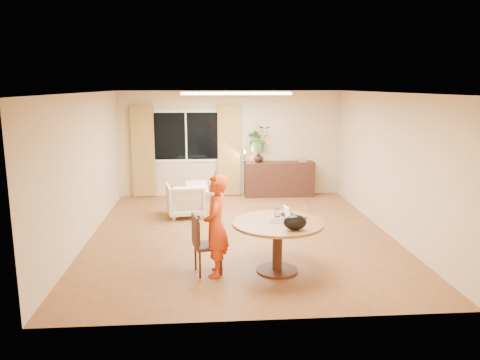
# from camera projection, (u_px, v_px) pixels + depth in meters

# --- Properties ---
(floor) EXTENTS (6.50, 6.50, 0.00)m
(floor) POSITION_uv_depth(u_px,v_px,m) (241.00, 234.00, 8.71)
(floor) COLOR brown
(floor) RESTS_ON ground
(ceiling) EXTENTS (6.50, 6.50, 0.00)m
(ceiling) POSITION_uv_depth(u_px,v_px,m) (241.00, 93.00, 8.19)
(ceiling) COLOR white
(ceiling) RESTS_ON wall_back
(wall_back) EXTENTS (5.50, 0.00, 5.50)m
(wall_back) POSITION_uv_depth(u_px,v_px,m) (231.00, 144.00, 11.63)
(wall_back) COLOR #D6BB8B
(wall_back) RESTS_ON floor
(wall_left) EXTENTS (0.00, 6.50, 6.50)m
(wall_left) POSITION_uv_depth(u_px,v_px,m) (86.00, 168.00, 8.25)
(wall_left) COLOR #D6BB8B
(wall_left) RESTS_ON floor
(wall_right) EXTENTS (0.00, 6.50, 6.50)m
(wall_right) POSITION_uv_depth(u_px,v_px,m) (389.00, 164.00, 8.65)
(wall_right) COLOR #D6BB8B
(wall_right) RESTS_ON floor
(window) EXTENTS (1.70, 0.03, 1.30)m
(window) POSITION_uv_depth(u_px,v_px,m) (186.00, 136.00, 11.49)
(window) COLOR white
(window) RESTS_ON wall_back
(curtain_left) EXTENTS (0.55, 0.08, 2.25)m
(curtain_left) POSITION_uv_depth(u_px,v_px,m) (143.00, 151.00, 11.41)
(curtain_left) COLOR olive
(curtain_left) RESTS_ON wall_back
(curtain_right) EXTENTS (0.55, 0.08, 2.25)m
(curtain_right) POSITION_uv_depth(u_px,v_px,m) (229.00, 150.00, 11.56)
(curtain_right) COLOR olive
(curtain_right) RESTS_ON wall_back
(ceiling_panel) EXTENTS (2.20, 0.35, 0.05)m
(ceiling_panel) POSITION_uv_depth(u_px,v_px,m) (236.00, 93.00, 9.37)
(ceiling_panel) COLOR white
(ceiling_panel) RESTS_ON ceiling
(dining_table) EXTENTS (1.35, 1.35, 0.77)m
(dining_table) POSITION_uv_depth(u_px,v_px,m) (278.00, 233.00, 6.87)
(dining_table) COLOR brown
(dining_table) RESTS_ON floor
(dining_chair) EXTENTS (0.50, 0.47, 0.89)m
(dining_chair) POSITION_uv_depth(u_px,v_px,m) (208.00, 244.00, 6.85)
(dining_chair) COLOR black
(dining_chair) RESTS_ON floor
(child) EXTENTS (0.59, 0.43, 1.49)m
(child) POSITION_uv_depth(u_px,v_px,m) (216.00, 226.00, 6.73)
(child) COLOR red
(child) RESTS_ON floor
(laptop) EXTENTS (0.37, 0.29, 0.22)m
(laptop) POSITION_uv_depth(u_px,v_px,m) (278.00, 214.00, 6.85)
(laptop) COLOR #B7B7BC
(laptop) RESTS_ON dining_table
(tumbler) EXTENTS (0.10, 0.10, 0.11)m
(tumbler) POSITION_uv_depth(u_px,v_px,m) (277.00, 213.00, 7.11)
(tumbler) COLOR white
(tumbler) RESTS_ON dining_table
(wine_glass) EXTENTS (0.07, 0.07, 0.20)m
(wine_glass) POSITION_uv_depth(u_px,v_px,m) (306.00, 212.00, 7.01)
(wine_glass) COLOR white
(wine_glass) RESTS_ON dining_table
(pot_lid) EXTENTS (0.26, 0.26, 0.03)m
(pot_lid) POSITION_uv_depth(u_px,v_px,m) (287.00, 214.00, 7.20)
(pot_lid) COLOR white
(pot_lid) RESTS_ON dining_table
(handbag) EXTENTS (0.35, 0.24, 0.22)m
(handbag) POSITION_uv_depth(u_px,v_px,m) (295.00, 222.00, 6.43)
(handbag) COLOR black
(handbag) RESTS_ON dining_table
(armchair) EXTENTS (0.87, 0.88, 0.70)m
(armchair) POSITION_uv_depth(u_px,v_px,m) (185.00, 200.00, 9.88)
(armchair) COLOR beige
(armchair) RESTS_ON floor
(throw) EXTENTS (0.48, 0.58, 0.03)m
(throw) POSITION_uv_depth(u_px,v_px,m) (197.00, 183.00, 9.79)
(throw) COLOR beige
(throw) RESTS_ON armchair
(sideboard) EXTENTS (1.72, 0.42, 0.86)m
(sideboard) POSITION_uv_depth(u_px,v_px,m) (279.00, 179.00, 11.65)
(sideboard) COLOR black
(sideboard) RESTS_ON floor
(vase) EXTENTS (0.30, 0.30, 0.25)m
(vase) POSITION_uv_depth(u_px,v_px,m) (259.00, 157.00, 11.50)
(vase) COLOR black
(vase) RESTS_ON sideboard
(bouquet) EXTENTS (0.69, 0.62, 0.66)m
(bouquet) POSITION_uv_depth(u_px,v_px,m) (258.00, 139.00, 11.41)
(bouquet) COLOR #235C22
(bouquet) RESTS_ON vase
(book_stack) EXTENTS (0.24, 0.21, 0.09)m
(book_stack) POSITION_uv_depth(u_px,v_px,m) (303.00, 160.00, 11.60)
(book_stack) COLOR brown
(book_stack) RESTS_ON sideboard
(desk_lamp) EXTENTS (0.16, 0.16, 0.35)m
(desk_lamp) POSITION_uv_depth(u_px,v_px,m) (245.00, 156.00, 11.42)
(desk_lamp) COLOR black
(desk_lamp) RESTS_ON sideboard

